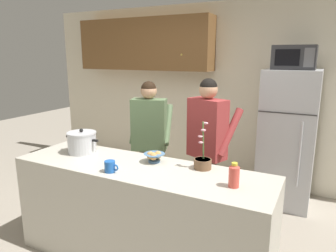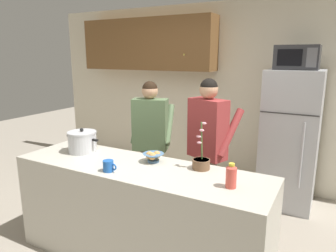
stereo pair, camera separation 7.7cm
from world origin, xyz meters
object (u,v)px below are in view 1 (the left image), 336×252
object	(u,v)px
refrigerator	(287,139)
microwave	(294,57)
cooking_pot	(82,142)
person_by_sink	(208,137)
potted_orchid	(203,162)
bread_bowl	(154,157)
person_near_pot	(149,132)
coffee_mug	(110,166)
bottle_near_edge	(234,175)

from	to	relation	value
refrigerator	microwave	distance (m)	0.99
refrigerator	cooking_pot	size ratio (longest dim) A/B	4.29
person_by_sink	refrigerator	bearing A→B (deg)	54.43
potted_orchid	person_by_sink	bearing A→B (deg)	106.74
microwave	person_by_sink	xyz separation A→B (m)	(-0.70, -0.96, -0.82)
refrigerator	microwave	size ratio (longest dim) A/B	3.54
microwave	bread_bowl	distance (m)	2.11
person_near_pot	cooking_pot	bearing A→B (deg)	-108.94
coffee_mug	bottle_near_edge	xyz separation A→B (m)	(0.99, 0.17, 0.04)
refrigerator	person_by_sink	size ratio (longest dim) A/B	1.04
coffee_mug	person_near_pot	bearing A→B (deg)	104.26
bottle_near_edge	refrigerator	bearing A→B (deg)	85.10
cooking_pot	bread_bowl	xyz separation A→B (m)	(0.77, 0.08, -0.05)
bread_bowl	bottle_near_edge	distance (m)	0.81
coffee_mug	bread_bowl	size ratio (longest dim) A/B	0.68
microwave	bottle_near_edge	distance (m)	2.05
bottle_near_edge	potted_orchid	bearing A→B (deg)	143.77
refrigerator	coffee_mug	world-z (taller)	refrigerator
coffee_mug	bread_bowl	bearing A→B (deg)	61.44
cooking_pot	potted_orchid	xyz separation A→B (m)	(1.22, 0.13, -0.04)
coffee_mug	bottle_near_edge	distance (m)	1.01
person_near_pot	potted_orchid	distance (m)	1.17
person_by_sink	bread_bowl	size ratio (longest dim) A/B	8.44
person_by_sink	potted_orchid	world-z (taller)	person_by_sink
coffee_mug	cooking_pot	bearing A→B (deg)	152.48
person_by_sink	coffee_mug	xyz separation A→B (m)	(-0.45, -1.09, -0.05)
person_near_pot	person_by_sink	bearing A→B (deg)	-2.92
refrigerator	bottle_near_edge	distance (m)	1.91
bread_bowl	potted_orchid	world-z (taller)	potted_orchid
microwave	coffee_mug	size ratio (longest dim) A/B	3.66
microwave	bottle_near_edge	bearing A→B (deg)	-94.96
person_near_pot	bread_bowl	world-z (taller)	person_near_pot
coffee_mug	bottle_near_edge	world-z (taller)	bottle_near_edge
cooking_pot	coffee_mug	size ratio (longest dim) A/B	3.02
cooking_pot	bread_bowl	world-z (taller)	cooking_pot
person_near_pot	cooking_pot	xyz separation A→B (m)	(-0.28, -0.83, 0.05)
person_by_sink	cooking_pot	bearing A→B (deg)	-142.32
bread_bowl	person_near_pot	bearing A→B (deg)	123.26
bottle_near_edge	potted_orchid	world-z (taller)	potted_orchid
cooking_pot	coffee_mug	world-z (taller)	cooking_pot
microwave	cooking_pot	size ratio (longest dim) A/B	1.21
bread_bowl	microwave	bearing A→B (deg)	60.36
person_by_sink	potted_orchid	size ratio (longest dim) A/B	3.96
microwave	cooking_pot	bearing A→B (deg)	-134.60
bread_bowl	bottle_near_edge	xyz separation A→B (m)	(0.79, -0.20, 0.04)
microwave	refrigerator	bearing A→B (deg)	90.07
cooking_pot	bread_bowl	bearing A→B (deg)	5.87
microwave	person_by_sink	size ratio (longest dim) A/B	0.29
person_by_sink	cooking_pot	size ratio (longest dim) A/B	4.14
person_near_pot	bottle_near_edge	world-z (taller)	person_near_pot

